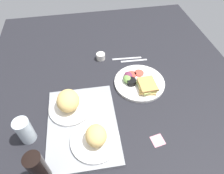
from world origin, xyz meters
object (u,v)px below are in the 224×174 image
soda_bottle (39,169)px  knife (127,58)px  serving_tray (83,125)px  bread_plate_far (69,103)px  plate_with_salad (139,82)px  sticky_note (158,140)px  espresso_cup (101,56)px  fork (134,61)px  bread_plate_near (96,138)px  drinking_glass (25,131)px

soda_bottle → knife: soda_bottle is taller
serving_tray → bread_plate_far: bread_plate_far is taller
plate_with_salad → serving_tray: bearing=122.2°
serving_tray → sticky_note: serving_tray is taller
espresso_cup → sticky_note: bearing=-164.3°
soda_bottle → fork: 83.56cm
serving_tray → bread_plate_far: 12.69cm
bread_plate_near → knife: size_ratio=1.15×
sticky_note → soda_bottle: bearing=98.4°
bread_plate_far → knife: (34.72, -37.82, -5.45)cm
fork → espresso_cup: bearing=-13.1°
bread_plate_near → espresso_cup: size_ratio=3.92×
bread_plate_far → drinking_glass: bearing=123.1°
plate_with_salad → soda_bottle: size_ratio=1.52×
espresso_cup → sticky_note: espresso_cup is taller
fork → knife: bearing=-34.2°
bread_plate_far → fork: bread_plate_far is taller
bread_plate_near → fork: bearing=-30.8°
drinking_glass → espresso_cup: size_ratio=2.38×
soda_bottle → sticky_note: bearing=-81.6°
serving_tray → sticky_note: size_ratio=8.04×
serving_tray → bread_plate_near: bearing=-151.9°
plate_with_salad → knife: 23.76cm
serving_tray → fork: size_ratio=2.65×
bread_plate_far → espresso_cup: bearing=-29.3°
bread_plate_near → plate_with_salad: bearing=-42.3°
bread_plate_near → espresso_cup: bearing=-10.1°
bread_plate_near → plate_with_salad: (31.57, -28.73, -2.90)cm
bread_plate_near → bread_plate_far: size_ratio=1.02×
drinking_glass → plate_with_salad: bearing=-68.0°
serving_tray → espresso_cup: bearing=-18.2°
drinking_glass → sticky_note: (-11.79, -58.00, -6.59)cm
bread_plate_far → soda_bottle: 34.12cm
plate_with_salad → drinking_glass: drinking_glass is taller
knife → sticky_note: 59.19cm
sticky_note → drinking_glass: bearing=78.5°
bread_plate_near → soda_bottle: bearing=117.0°
plate_with_salad → espresso_cup: plate_with_salad is taller
bread_plate_near → sticky_note: size_ratio=3.92×
fork → serving_tray: bearing=51.7°
plate_with_salad → espresso_cup: 32.25cm
bread_plate_far → knife: bread_plate_far is taller
serving_tray → fork: serving_tray is taller
bread_plate_far → drinking_glass: (-12.67, 19.44, 0.95)cm
bread_plate_near → bread_plate_far: (20.50, 10.68, 1.10)cm
sticky_note → espresso_cup: bearing=15.7°
drinking_glass → knife: 74.61cm
bread_plate_near → drinking_glass: drinking_glass is taller
bread_plate_far → serving_tray: bearing=-153.0°
plate_with_salad → sticky_note: (-35.53, 0.86, -1.64)cm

